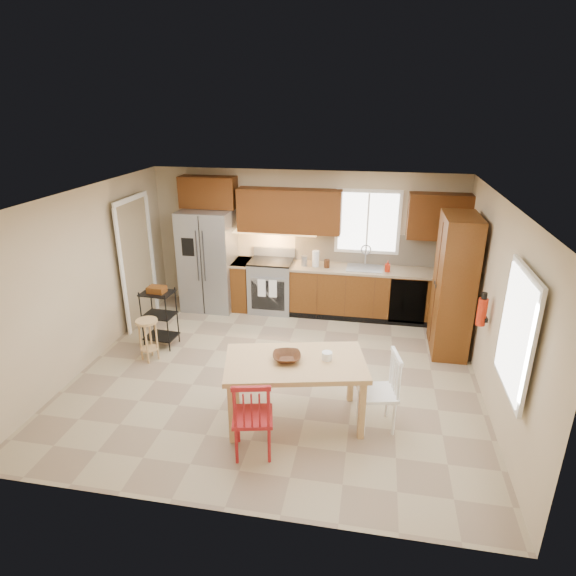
# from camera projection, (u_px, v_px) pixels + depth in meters

# --- Properties ---
(floor) EXTENTS (5.50, 5.50, 0.00)m
(floor) POSITION_uv_depth(u_px,v_px,m) (277.00, 373.00, 6.79)
(floor) COLOR tan
(floor) RESTS_ON ground
(ceiling) EXTENTS (5.50, 5.00, 0.02)m
(ceiling) POSITION_uv_depth(u_px,v_px,m) (275.00, 197.00, 5.89)
(ceiling) COLOR silver
(ceiling) RESTS_ON ground
(wall_back) EXTENTS (5.50, 0.02, 2.50)m
(wall_back) POSITION_uv_depth(u_px,v_px,m) (305.00, 241.00, 8.63)
(wall_back) COLOR #CCB793
(wall_back) RESTS_ON ground
(wall_front) EXTENTS (5.50, 0.02, 2.50)m
(wall_front) POSITION_uv_depth(u_px,v_px,m) (216.00, 399.00, 4.05)
(wall_front) COLOR #CCB793
(wall_front) RESTS_ON ground
(wall_left) EXTENTS (0.02, 5.00, 2.50)m
(wall_left) POSITION_uv_depth(u_px,v_px,m) (86.00, 278.00, 6.81)
(wall_left) COLOR #CCB793
(wall_left) RESTS_ON ground
(wall_right) EXTENTS (0.02, 5.00, 2.50)m
(wall_right) POSITION_uv_depth(u_px,v_px,m) (496.00, 306.00, 5.88)
(wall_right) COLOR #CCB793
(wall_right) RESTS_ON ground
(refrigerator) EXTENTS (0.92, 0.75, 1.82)m
(refrigerator) POSITION_uv_depth(u_px,v_px,m) (208.00, 260.00, 8.70)
(refrigerator) COLOR gray
(refrigerator) RESTS_ON floor
(range_stove) EXTENTS (0.76, 0.63, 0.92)m
(range_stove) POSITION_uv_depth(u_px,v_px,m) (272.00, 286.00, 8.72)
(range_stove) COLOR gray
(range_stove) RESTS_ON floor
(base_cabinet_narrow) EXTENTS (0.30, 0.60, 0.90)m
(base_cabinet_narrow) POSITION_uv_depth(u_px,v_px,m) (242.00, 284.00, 8.83)
(base_cabinet_narrow) COLOR #5E3111
(base_cabinet_narrow) RESTS_ON floor
(base_cabinet_run) EXTENTS (2.92, 0.60, 0.90)m
(base_cabinet_run) POSITION_uv_depth(u_px,v_px,m) (374.00, 293.00, 8.43)
(base_cabinet_run) COLOR #5E3111
(base_cabinet_run) RESTS_ON floor
(dishwasher) EXTENTS (0.60, 0.02, 0.78)m
(dishwasher) POSITION_uv_depth(u_px,v_px,m) (408.00, 302.00, 8.07)
(dishwasher) COLOR black
(dishwasher) RESTS_ON floor
(backsplash) EXTENTS (2.92, 0.03, 0.55)m
(backsplash) POSITION_uv_depth(u_px,v_px,m) (377.00, 249.00, 8.43)
(backsplash) COLOR beige
(backsplash) RESTS_ON wall_back
(upper_over_fridge) EXTENTS (1.00, 0.35, 0.55)m
(upper_over_fridge) POSITION_uv_depth(u_px,v_px,m) (208.00, 192.00, 8.45)
(upper_over_fridge) COLOR #56270E
(upper_over_fridge) RESTS_ON wall_back
(upper_left_block) EXTENTS (1.80, 0.35, 0.75)m
(upper_left_block) POSITION_uv_depth(u_px,v_px,m) (289.00, 211.00, 8.31)
(upper_left_block) COLOR #56270E
(upper_left_block) RESTS_ON wall_back
(upper_right_block) EXTENTS (1.00, 0.35, 0.75)m
(upper_right_block) POSITION_uv_depth(u_px,v_px,m) (439.00, 217.00, 7.88)
(upper_right_block) COLOR #56270E
(upper_right_block) RESTS_ON wall_back
(window_back) EXTENTS (1.12, 0.04, 1.12)m
(window_back) POSITION_uv_depth(u_px,v_px,m) (368.00, 222.00, 8.28)
(window_back) COLOR white
(window_back) RESTS_ON wall_back
(sink) EXTENTS (0.62, 0.46, 0.16)m
(sink) POSITION_uv_depth(u_px,v_px,m) (365.00, 270.00, 8.31)
(sink) COLOR gray
(sink) RESTS_ON base_cabinet_run
(undercab_glow) EXTENTS (1.60, 0.30, 0.01)m
(undercab_glow) POSITION_uv_depth(u_px,v_px,m) (272.00, 233.00, 8.48)
(undercab_glow) COLOR #FFBF66
(undercab_glow) RESTS_ON wall_back
(soap_bottle) EXTENTS (0.09, 0.09, 0.19)m
(soap_bottle) POSITION_uv_depth(u_px,v_px,m) (388.00, 266.00, 8.11)
(soap_bottle) COLOR #B7230C
(soap_bottle) RESTS_ON base_cabinet_run
(paper_towel) EXTENTS (0.12, 0.12, 0.28)m
(paper_towel) POSITION_uv_depth(u_px,v_px,m) (316.00, 259.00, 8.35)
(paper_towel) COLOR white
(paper_towel) RESTS_ON base_cabinet_run
(canister_steel) EXTENTS (0.11, 0.11, 0.18)m
(canister_steel) POSITION_uv_depth(u_px,v_px,m) (304.00, 261.00, 8.40)
(canister_steel) COLOR gray
(canister_steel) RESTS_ON base_cabinet_run
(canister_wood) EXTENTS (0.10, 0.10, 0.14)m
(canister_wood) POSITION_uv_depth(u_px,v_px,m) (327.00, 264.00, 8.31)
(canister_wood) COLOR #4C2714
(canister_wood) RESTS_ON base_cabinet_run
(pantry) EXTENTS (0.50, 0.95, 2.10)m
(pantry) POSITION_uv_depth(u_px,v_px,m) (454.00, 285.00, 7.10)
(pantry) COLOR #5E3111
(pantry) RESTS_ON floor
(fire_extinguisher) EXTENTS (0.12, 0.12, 0.36)m
(fire_extinguisher) POSITION_uv_depth(u_px,v_px,m) (482.00, 312.00, 6.09)
(fire_extinguisher) COLOR #B7230C
(fire_extinguisher) RESTS_ON wall_right
(window_right) EXTENTS (0.04, 1.02, 1.32)m
(window_right) POSITION_uv_depth(u_px,v_px,m) (517.00, 333.00, 4.76)
(window_right) COLOR white
(window_right) RESTS_ON wall_right
(doorway) EXTENTS (0.04, 0.95, 2.10)m
(doorway) POSITION_uv_depth(u_px,v_px,m) (136.00, 264.00, 8.06)
(doorway) COLOR #8C7A59
(doorway) RESTS_ON wall_left
(dining_table) EXTENTS (1.77, 1.24, 0.79)m
(dining_table) POSITION_uv_depth(u_px,v_px,m) (295.00, 391.00, 5.68)
(dining_table) COLOR tan
(dining_table) RESTS_ON floor
(chair_red) EXTENTS (0.53, 0.53, 0.95)m
(chair_red) POSITION_uv_depth(u_px,v_px,m) (253.00, 415.00, 5.11)
(chair_red) COLOR maroon
(chair_red) RESTS_ON floor
(chair_white) EXTENTS (0.53, 0.53, 0.95)m
(chair_white) POSITION_uv_depth(u_px,v_px,m) (377.00, 391.00, 5.53)
(chair_white) COLOR white
(chair_white) RESTS_ON floor
(table_bowl) EXTENTS (0.39, 0.39, 0.08)m
(table_bowl) POSITION_uv_depth(u_px,v_px,m) (287.00, 361.00, 5.55)
(table_bowl) COLOR #4C2714
(table_bowl) RESTS_ON dining_table
(table_jar) EXTENTS (0.15, 0.15, 0.14)m
(table_jar) POSITION_uv_depth(u_px,v_px,m) (327.00, 358.00, 5.55)
(table_jar) COLOR white
(table_jar) RESTS_ON dining_table
(bar_stool) EXTENTS (0.38, 0.38, 0.65)m
(bar_stool) POSITION_uv_depth(u_px,v_px,m) (149.00, 340.00, 7.05)
(bar_stool) COLOR tan
(bar_stool) RESTS_ON floor
(utility_cart) EXTENTS (0.49, 0.40, 0.93)m
(utility_cart) POSITION_uv_depth(u_px,v_px,m) (160.00, 318.00, 7.42)
(utility_cart) COLOR black
(utility_cart) RESTS_ON floor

